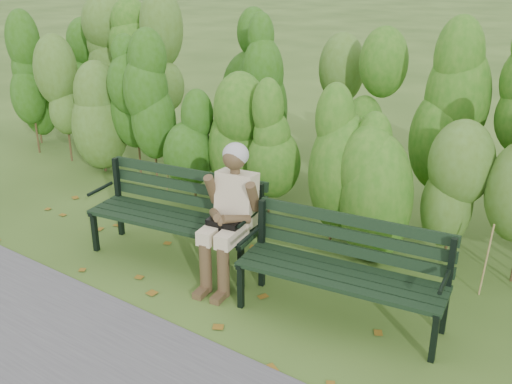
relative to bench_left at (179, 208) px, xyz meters
The scene contains 6 objects.
ground 0.88m from the bench_left, ahead, with size 80.00×80.00×0.00m, color #2E4718.
hedge_band 2.10m from the bench_left, 69.01° to the left, with size 11.04×1.67×2.42m.
leaf_litter 0.69m from the bench_left, 12.72° to the left, with size 5.71×2.22×0.01m.
bench_left is the anchor object (origin of this frame).
bench_right 1.84m from the bench_left, ahead, with size 1.78×0.80×0.86m.
seated_woman 0.73m from the bench_left, ahead, with size 0.54×0.80×1.30m.
Camera 1 is at (3.05, -3.98, 2.93)m, focal length 42.00 mm.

